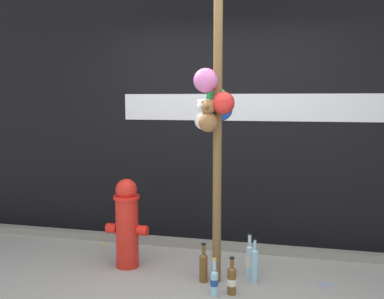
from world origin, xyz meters
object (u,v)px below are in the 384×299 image
(bottle_0, at_px, (214,281))
(bottle_1, at_px, (232,279))
(fire_hydrant, at_px, (127,223))
(bottle_2, at_px, (249,260))
(bottle_5, at_px, (254,264))
(bottle_4, at_px, (203,266))
(bottle_3, at_px, (203,264))
(memorial_post, at_px, (216,80))

(bottle_0, height_order, bottle_1, bottle_0)
(fire_hydrant, relative_size, bottle_2, 2.11)
(bottle_5, bearing_deg, bottle_4, -169.25)
(bottle_1, height_order, bottle_3, bottle_1)
(fire_hydrant, xyz_separation_m, bottle_4, (0.79, -0.18, -0.29))
(fire_hydrant, bearing_deg, bottle_2, 1.41)
(fire_hydrant, height_order, bottle_4, fire_hydrant)
(bottle_3, height_order, bottle_5, bottle_5)
(fire_hydrant, relative_size, bottle_1, 2.72)
(bottle_2, relative_size, bottle_4, 1.17)
(bottle_5, bearing_deg, bottle_1, -120.52)
(memorial_post, relative_size, bottle_2, 7.35)
(bottle_4, distance_m, bottle_5, 0.45)
(bottle_4, xyz_separation_m, bottle_5, (0.44, 0.08, 0.02))
(memorial_post, relative_size, bottle_5, 7.45)
(fire_hydrant, height_order, bottle_5, fire_hydrant)
(fire_hydrant, relative_size, bottle_5, 2.14)
(bottle_2, bearing_deg, memorial_post, -149.88)
(bottle_0, bearing_deg, bottle_4, 120.02)
(memorial_post, xyz_separation_m, bottle_4, (-0.09, -0.03, -1.63))
(bottle_1, xyz_separation_m, bottle_2, (0.10, 0.39, 0.04))
(bottle_1, xyz_separation_m, bottle_3, (-0.31, 0.29, -0.00))
(bottle_5, bearing_deg, memorial_post, -171.98)
(bottle_3, bearing_deg, bottle_5, -2.14)
(bottle_2, xyz_separation_m, bottle_3, (-0.41, -0.10, -0.04))
(bottle_0, distance_m, bottle_2, 0.52)
(bottle_1, bearing_deg, bottle_5, 59.48)
(bottle_0, xyz_separation_m, bottle_1, (0.14, 0.06, 0.00))
(bottle_0, relative_size, bottle_4, 0.91)
(bottle_4, bearing_deg, bottle_2, 27.96)
(bottle_0, bearing_deg, bottle_3, 115.65)
(memorial_post, bearing_deg, bottle_2, 30.12)
(bottle_4, bearing_deg, bottle_5, 10.75)
(memorial_post, distance_m, bottle_0, 1.68)
(bottle_2, distance_m, bottle_5, 0.13)
(bottle_0, xyz_separation_m, bottle_4, (-0.14, 0.25, 0.02))
(bottle_0, xyz_separation_m, bottle_3, (-0.17, 0.35, -0.00))
(fire_hydrant, relative_size, bottle_4, 2.46)
(memorial_post, height_order, fire_hydrant, memorial_post)
(bottle_1, relative_size, bottle_5, 0.78)
(bottle_0, distance_m, bottle_1, 0.15)
(bottle_4, bearing_deg, bottle_1, -33.98)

